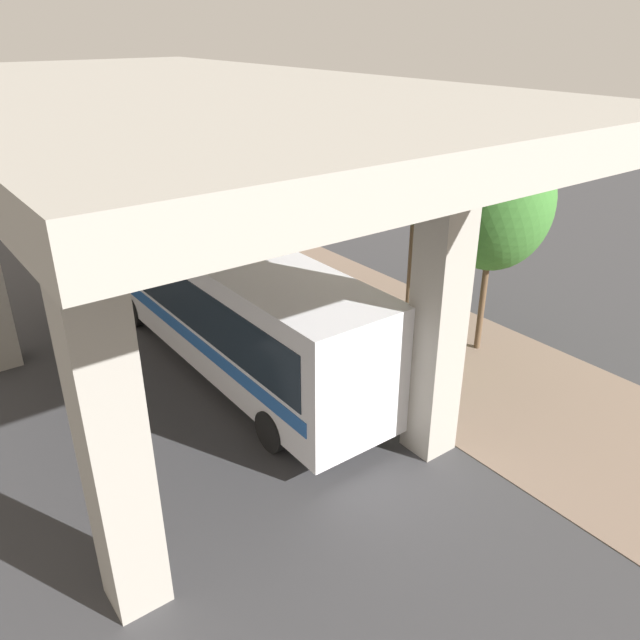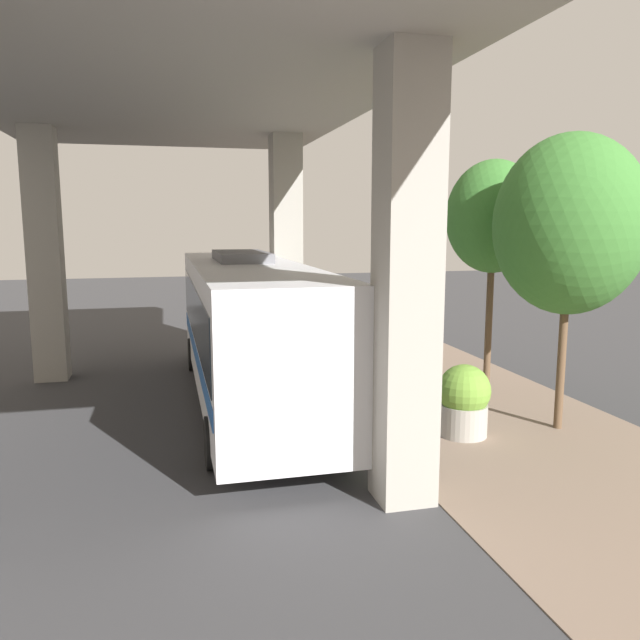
{
  "view_description": "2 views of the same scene",
  "coord_description": "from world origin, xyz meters",
  "px_view_note": "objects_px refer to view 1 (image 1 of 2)",
  "views": [
    {
      "loc": [
        9.57,
        12.99,
        8.89
      ],
      "look_at": [
        -0.37,
        -0.3,
        0.94
      ],
      "focal_mm": 35.0,
      "sensor_mm": 36.0,
      "label": 1
    },
    {
      "loc": [
        4.2,
        14.21,
        4.55
      ],
      "look_at": [
        0.35,
        -1.24,
        2.05
      ],
      "focal_mm": 35.0,
      "sensor_mm": 36.0,
      "label": 2
    }
  ],
  "objects_px": {
    "planter_middle": "(423,345)",
    "street_tree_near": "(416,178)",
    "bus": "(225,296)",
    "planter_back": "(262,271)",
    "fire_hydrant": "(287,312)",
    "planter_extra": "(301,290)",
    "street_tree_far": "(495,202)",
    "planter_front": "(338,310)"
  },
  "relations": [
    {
      "from": "planter_middle",
      "to": "street_tree_near",
      "type": "bearing_deg",
      "value": -127.07
    },
    {
      "from": "bus",
      "to": "planter_back",
      "type": "height_order",
      "value": "bus"
    },
    {
      "from": "planter_middle",
      "to": "street_tree_near",
      "type": "xyz_separation_m",
      "value": [
        -2.01,
        -2.66,
        3.89
      ]
    },
    {
      "from": "street_tree_near",
      "to": "planter_middle",
      "type": "bearing_deg",
      "value": 52.93
    },
    {
      "from": "bus",
      "to": "fire_hydrant",
      "type": "bearing_deg",
      "value": -162.02
    },
    {
      "from": "bus",
      "to": "planter_extra",
      "type": "distance_m",
      "value": 4.21
    },
    {
      "from": "fire_hydrant",
      "to": "street_tree_far",
      "type": "distance_m",
      "value": 7.15
    },
    {
      "from": "fire_hydrant",
      "to": "planter_middle",
      "type": "relative_size",
      "value": 0.69
    },
    {
      "from": "bus",
      "to": "planter_middle",
      "type": "distance_m",
      "value": 5.67
    },
    {
      "from": "planter_front",
      "to": "street_tree_near",
      "type": "distance_m",
      "value": 4.64
    },
    {
      "from": "fire_hydrant",
      "to": "street_tree_near",
      "type": "xyz_separation_m",
      "value": [
        -3.49,
        1.89,
        4.13
      ]
    },
    {
      "from": "planter_front",
      "to": "street_tree_near",
      "type": "relative_size",
      "value": 0.27
    },
    {
      "from": "bus",
      "to": "planter_front",
      "type": "height_order",
      "value": "bus"
    },
    {
      "from": "planter_front",
      "to": "street_tree_near",
      "type": "bearing_deg",
      "value": 167.86
    },
    {
      "from": "planter_middle",
      "to": "planter_extra",
      "type": "relative_size",
      "value": 0.99
    },
    {
      "from": "fire_hydrant",
      "to": "bus",
      "type": "bearing_deg",
      "value": 17.98
    },
    {
      "from": "fire_hydrant",
      "to": "planter_back",
      "type": "distance_m",
      "value": 3.35
    },
    {
      "from": "street_tree_near",
      "to": "street_tree_far",
      "type": "height_order",
      "value": "street_tree_far"
    },
    {
      "from": "street_tree_far",
      "to": "planter_front",
      "type": "bearing_deg",
      "value": -49.58
    },
    {
      "from": "planter_middle",
      "to": "street_tree_near",
      "type": "height_order",
      "value": "street_tree_near"
    },
    {
      "from": "bus",
      "to": "street_tree_far",
      "type": "relative_size",
      "value": 1.87
    },
    {
      "from": "planter_extra",
      "to": "street_tree_far",
      "type": "height_order",
      "value": "street_tree_far"
    },
    {
      "from": "planter_back",
      "to": "planter_extra",
      "type": "xyz_separation_m",
      "value": [
        -0.01,
        2.44,
        0.05
      ]
    },
    {
      "from": "bus",
      "to": "planter_front",
      "type": "relative_size",
      "value": 7.23
    },
    {
      "from": "fire_hydrant",
      "to": "planter_front",
      "type": "distance_m",
      "value": 1.69
    },
    {
      "from": "fire_hydrant",
      "to": "planter_front",
      "type": "bearing_deg",
      "value": 126.16
    },
    {
      "from": "fire_hydrant",
      "to": "street_tree_near",
      "type": "bearing_deg",
      "value": 151.57
    },
    {
      "from": "planter_front",
      "to": "planter_middle",
      "type": "distance_m",
      "value": 3.23
    },
    {
      "from": "planter_back",
      "to": "street_tree_near",
      "type": "relative_size",
      "value": 0.24
    },
    {
      "from": "fire_hydrant",
      "to": "street_tree_near",
      "type": "relative_size",
      "value": 0.18
    },
    {
      "from": "fire_hydrant",
      "to": "street_tree_far",
      "type": "height_order",
      "value": "street_tree_far"
    },
    {
      "from": "planter_extra",
      "to": "bus",
      "type": "bearing_deg",
      "value": 23.4
    },
    {
      "from": "street_tree_far",
      "to": "bus",
      "type": "bearing_deg",
      "value": -30.48
    },
    {
      "from": "planter_extra",
      "to": "street_tree_far",
      "type": "distance_m",
      "value": 7.07
    },
    {
      "from": "street_tree_near",
      "to": "fire_hydrant",
      "type": "bearing_deg",
      "value": -28.43
    },
    {
      "from": "planter_back",
      "to": "bus",
      "type": "bearing_deg",
      "value": 47.68
    },
    {
      "from": "planter_back",
      "to": "planter_extra",
      "type": "height_order",
      "value": "planter_extra"
    },
    {
      "from": "planter_back",
      "to": "street_tree_near",
      "type": "distance_m",
      "value": 6.88
    },
    {
      "from": "planter_front",
      "to": "planter_extra",
      "type": "relative_size",
      "value": 1.05
    },
    {
      "from": "planter_middle",
      "to": "planter_extra",
      "type": "xyz_separation_m",
      "value": [
        0.43,
        -5.29,
        -0.02
      ]
    },
    {
      "from": "planter_front",
      "to": "street_tree_far",
      "type": "distance_m",
      "value": 5.65
    },
    {
      "from": "bus",
      "to": "fire_hydrant",
      "type": "relative_size",
      "value": 11.16
    }
  ]
}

